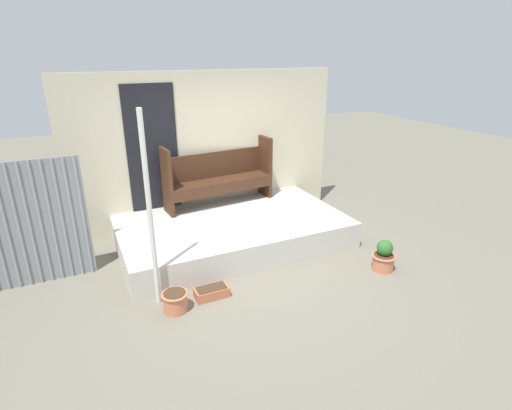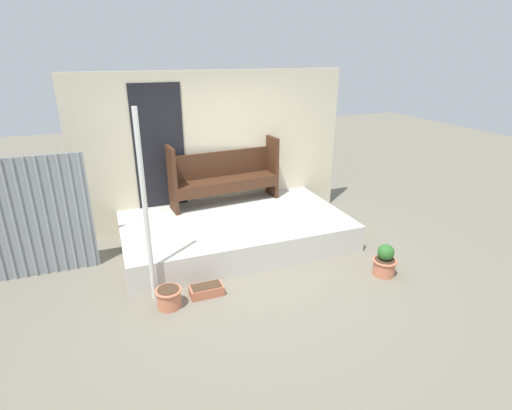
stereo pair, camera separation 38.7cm
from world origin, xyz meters
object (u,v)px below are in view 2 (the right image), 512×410
Objects in this scene: planter_box_rect at (206,290)px; flower_pot_middle at (385,262)px; flower_pot_left at (169,297)px; support_post at (145,211)px; bench at (224,173)px.

flower_pot_middle is at bearing -9.28° from planter_box_rect.
flower_pot_middle reaches higher than flower_pot_left.
flower_pot_left is at bearing -170.14° from planter_box_rect.
support_post is 1.28m from planter_box_rect.
flower_pot_middle is at bearing -6.12° from flower_pot_left.
bench reaches higher than flower_pot_left.
flower_pot_left is (-1.35, -2.11, -0.81)m from bench.
bench is 4.53× the size of planter_box_rect.
planter_box_rect is at bearing -16.23° from support_post.
flower_pot_middle is at bearing -62.66° from bench.
flower_pot_left is 0.71× the size of flower_pot_middle.
flower_pot_left is at bearing 173.88° from flower_pot_middle.
support_post is at bearing 163.77° from planter_box_rect.
support_post is at bearing 169.26° from flower_pot_middle.
flower_pot_middle is (3.02, -0.57, -0.97)m from support_post.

